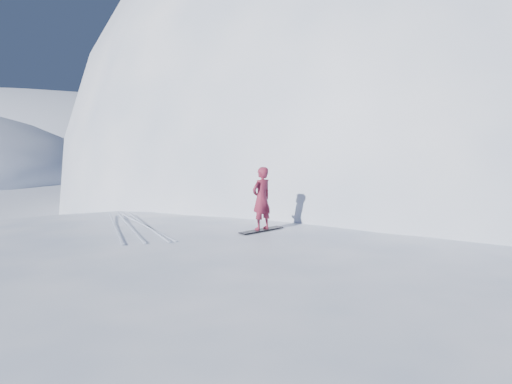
% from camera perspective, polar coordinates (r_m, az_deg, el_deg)
% --- Properties ---
extents(ground, '(400.00, 400.00, 0.00)m').
position_cam_1_polar(ground, '(12.41, -11.51, -18.29)').
color(ground, white).
rests_on(ground, ground).
extents(near_ridge, '(36.00, 28.00, 4.80)m').
position_cam_1_polar(near_ridge, '(15.20, -7.34, -13.56)').
color(near_ridge, white).
rests_on(near_ridge, ground).
extents(summit_peak, '(60.00, 56.00, 56.00)m').
position_cam_1_polar(summit_peak, '(43.41, 19.95, -1.04)').
color(summit_peak, white).
rests_on(summit_peak, ground).
extents(peak_shoulder, '(28.00, 24.00, 18.00)m').
position_cam_1_polar(peak_shoulder, '(33.14, 6.99, -2.82)').
color(peak_shoulder, white).
rests_on(peak_shoulder, ground).
extents(far_ridge_c, '(140.00, 90.00, 36.00)m').
position_cam_1_polar(far_ridge_c, '(127.96, -28.42, 3.05)').
color(far_ridge_c, white).
rests_on(far_ridge_c, ground).
extents(wind_bumps, '(16.00, 14.40, 1.00)m').
position_cam_1_polar(wind_bumps, '(14.40, -13.59, -14.83)').
color(wind_bumps, white).
rests_on(wind_bumps, ground).
extents(snowboard, '(1.55, 1.18, 0.03)m').
position_cam_1_polar(snowboard, '(14.26, 0.70, -4.76)').
color(snowboard, black).
rests_on(snowboard, near_ridge).
extents(snowboarder, '(0.85, 0.78, 1.95)m').
position_cam_1_polar(snowboarder, '(14.11, 0.70, -0.81)').
color(snowboarder, maroon).
rests_on(snowboarder, snowboard).
extents(board_tracks, '(2.62, 5.90, 0.04)m').
position_cam_1_polar(board_tracks, '(15.67, -15.06, -3.97)').
color(board_tracks, silver).
rests_on(board_tracks, ground).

